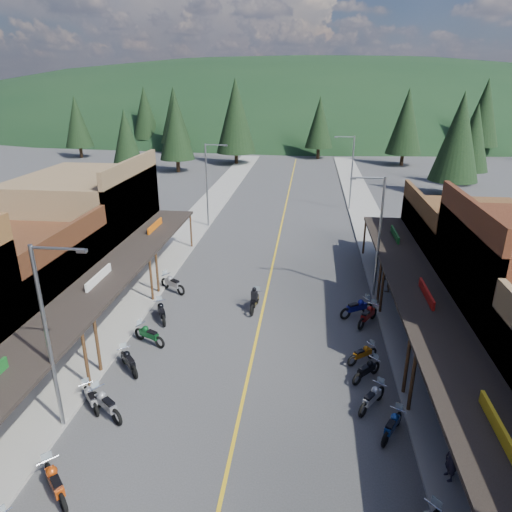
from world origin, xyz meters
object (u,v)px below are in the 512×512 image
(pine_11, at_px, (459,137))
(bike_east_7, at_px, (367,369))
(pine_4, at_px, (406,121))
(bike_east_8, at_px, (363,353))
(pine_9, at_px, (473,138))
(bike_west_4, at_px, (55,482))
(shop_west_3, at_px, (89,221))
(bike_west_5, at_px, (106,403))
(streetlight_0, at_px, (50,333))
(bike_west_10, at_px, (173,283))
(bike_west_6, at_px, (91,397))
(pine_3, at_px, (320,122))
(bike_east_9, at_px, (368,314))
(bike_east_10, at_px, (357,307))
(bike_west_7, at_px, (129,360))
(rider_on_bike, at_px, (255,300))
(bike_east_6, at_px, (372,397))
(streetlight_1, at_px, (208,182))
(pine_8, at_px, (126,140))
(shop_west_2, at_px, (15,286))
(pine_1, at_px, (174,115))
(shop_east_3, at_px, (468,248))
(pine_7, at_px, (145,113))
(pedestrian_east_a, at_px, (452,460))
(pine_2, at_px, (236,116))
(pine_5, at_px, (484,113))
(streetlight_2, at_px, (377,232))
(bike_west_9, at_px, (161,311))
(streetlight_3, at_px, (351,170))
(bike_east_5, at_px, (392,425))
(pedestrian_east_b, at_px, (389,279))

(pine_11, bearing_deg, bike_east_7, -110.10)
(pine_4, height_order, bike_east_8, pine_4)
(pine_9, bearing_deg, bike_west_4, -118.65)
(shop_west_3, relative_size, pine_4, 0.87)
(shop_west_3, bearing_deg, bike_west_5, -63.55)
(streetlight_0, height_order, bike_west_10, streetlight_0)
(pine_9, distance_m, bike_east_8, 48.81)
(pine_9, bearing_deg, bike_west_6, -121.54)
(streetlight_0, distance_m, pine_3, 72.86)
(bike_east_9, relative_size, bike_east_10, 0.99)
(bike_west_7, xyz_separation_m, rider_on_bike, (5.35, 7.08, 0.07))
(bike_east_7, bearing_deg, bike_east_9, 126.81)
(bike_west_7, height_order, bike_east_6, bike_west_7)
(shop_west_3, distance_m, streetlight_1, 12.73)
(bike_east_10, bearing_deg, pine_8, -173.75)
(bike_west_10, relative_size, bike_east_9, 1.03)
(shop_west_2, height_order, bike_west_4, shop_west_2)
(streetlight_1, bearing_deg, bike_west_7, -87.38)
(bike_west_5, bearing_deg, bike_west_6, 100.05)
(pine_1, relative_size, pine_3, 1.14)
(shop_east_3, relative_size, bike_west_4, 4.82)
(pine_7, height_order, bike_east_6, pine_7)
(shop_east_3, height_order, pedestrian_east_a, shop_east_3)
(pine_2, height_order, bike_west_10, pine_2)
(shop_west_3, relative_size, bike_east_10, 4.76)
(pine_5, distance_m, pine_8, 64.53)
(pine_1, height_order, pine_2, pine_2)
(streetlight_1, xyz_separation_m, bike_west_10, (0.64, -14.85, -3.80))
(streetlight_2, bearing_deg, bike_west_9, -159.49)
(shop_west_3, distance_m, pine_5, 77.38)
(streetlight_1, distance_m, pine_3, 45.39)
(bike_west_10, relative_size, bike_east_7, 1.20)
(shop_east_3, bearing_deg, pine_9, 73.09)
(streetlight_3, distance_m, bike_east_9, 26.13)
(streetlight_1, distance_m, bike_west_10, 15.34)
(bike_west_6, bearing_deg, bike_east_5, -42.57)
(shop_east_3, distance_m, pine_3, 55.70)
(streetlight_3, bearing_deg, shop_west_3, -137.96)
(pine_2, bearing_deg, bike_west_4, -86.27)
(streetlight_2, distance_m, pine_4, 53.23)
(pine_9, relative_size, bike_east_8, 5.79)
(streetlight_3, height_order, pine_9, pine_9)
(pine_5, xyz_separation_m, bike_west_9, (-39.84, -68.78, -7.37))
(streetlight_1, height_order, bike_east_5, streetlight_1)
(bike_west_10, bearing_deg, pine_8, 59.93)
(streetlight_0, relative_size, bike_west_7, 3.82)
(streetlight_1, bearing_deg, pedestrian_east_b, -41.68)
(streetlight_2, distance_m, pine_7, 78.42)
(bike_west_9, relative_size, bike_east_10, 0.95)
(streetlight_0, relative_size, bike_west_4, 3.54)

